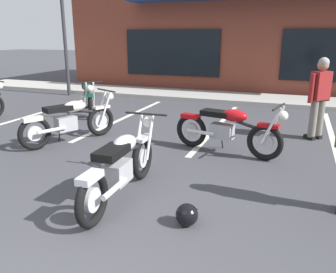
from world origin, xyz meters
The scene contains 11 objects.
ground_plane centered at (0.00, 3.36, 0.00)m, with size 80.00×80.00×0.00m, color #3D3D42.
sidewalk_kerb centered at (0.00, 10.31, 0.07)m, with size 22.00×1.80×0.14m, color #A8A59E.
brick_storefront_building centered at (0.00, 14.42, 2.07)m, with size 14.64×6.70×4.13m.
painted_stall_lines centered at (0.00, 6.71, 0.00)m, with size 10.10×4.80×0.01m.
motorcycle_foreground_classic centered at (-0.34, 2.51, 0.46)m, with size 0.66×2.11×0.98m.
motorcycle_silver_naked centered at (0.59, 4.81, 0.46)m, with size 2.09×0.79×0.98m.
motorcycle_blue_standard centered at (-2.49, 4.40, 0.46)m, with size 1.20×1.95×0.98m.
motorcycle_orange_scrambler centered at (-3.70, 6.88, 0.46)m, with size 1.48×1.79×0.98m.
person_in_black_shirt centered at (2.13, 6.35, 0.95)m, with size 0.48×0.51×1.68m.
helmet_on_pavement centered at (0.67, 2.15, 0.13)m, with size 0.26×0.26×0.26m.
parking_lot_lamp_post centered at (-6.06, 9.10, 3.04)m, with size 0.24×0.76×4.66m.
Camera 1 is at (1.70, -1.21, 2.08)m, focal length 36.95 mm.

